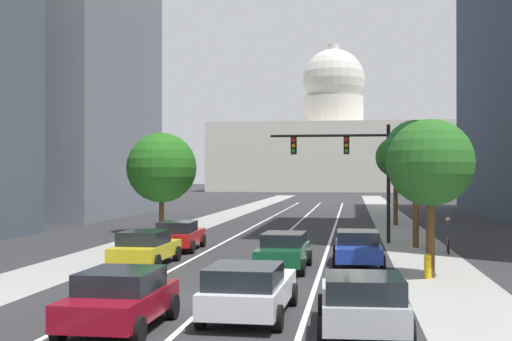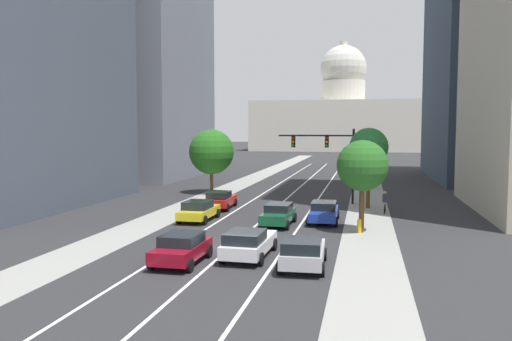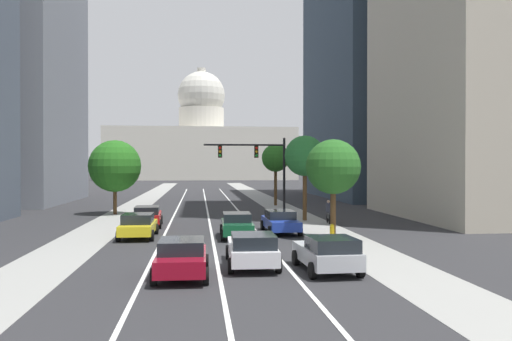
# 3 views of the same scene
# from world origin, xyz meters

# --- Properties ---
(ground_plane) EXTENTS (400.00, 400.00, 0.00)m
(ground_plane) POSITION_xyz_m (0.00, 40.00, 0.00)
(ground_plane) COLOR #2B2B2D
(sidewalk_left) EXTENTS (3.21, 130.00, 0.01)m
(sidewalk_left) POSITION_xyz_m (-7.37, 35.00, 0.01)
(sidewalk_left) COLOR gray
(sidewalk_left) RESTS_ON ground
(sidewalk_right) EXTENTS (3.21, 130.00, 0.01)m
(sidewalk_right) POSITION_xyz_m (7.37, 35.00, 0.01)
(sidewalk_right) COLOR gray
(sidewalk_right) RESTS_ON ground
(lane_stripe_left) EXTENTS (0.16, 90.00, 0.01)m
(lane_stripe_left) POSITION_xyz_m (-2.88, 25.00, 0.01)
(lane_stripe_left) COLOR white
(lane_stripe_left) RESTS_ON ground
(lane_stripe_center) EXTENTS (0.16, 90.00, 0.01)m
(lane_stripe_center) POSITION_xyz_m (0.00, 25.00, 0.01)
(lane_stripe_center) COLOR white
(lane_stripe_center) RESTS_ON ground
(lane_stripe_right) EXTENTS (0.16, 90.00, 0.01)m
(lane_stripe_right) POSITION_xyz_m (2.88, 25.00, 0.01)
(lane_stripe_right) COLOR white
(lane_stripe_right) RESTS_ON ground
(office_tower_far_left) EXTENTS (19.34, 21.21, 30.88)m
(office_tower_far_left) POSITION_xyz_m (-25.00, 38.83, 15.47)
(office_tower_far_left) COLOR gray
(office_tower_far_left) RESTS_ON ground
(office_tower_far_right) EXTENTS (15.14, 27.66, 34.42)m
(office_tower_far_right) POSITION_xyz_m (22.96, 44.47, 17.25)
(office_tower_far_right) COLOR #334251
(office_tower_far_right) RESTS_ON ground
(capitol_building) EXTENTS (54.42, 24.14, 33.24)m
(capitol_building) POSITION_xyz_m (0.00, 134.10, 10.10)
(capitol_building) COLOR beige
(capitol_building) RESTS_ON ground
(car_crimson) EXTENTS (2.10, 4.04, 1.44)m
(car_crimson) POSITION_xyz_m (-1.44, -3.53, 0.76)
(car_crimson) COLOR maroon
(car_crimson) RESTS_ON ground
(car_yellow) EXTENTS (2.08, 4.45, 1.44)m
(car_yellow) POSITION_xyz_m (-4.32, 7.60, 0.75)
(car_yellow) COLOR yellow
(car_yellow) RESTS_ON ground
(car_red) EXTENTS (2.10, 4.40, 1.46)m
(car_red) POSITION_xyz_m (-4.31, 13.11, 0.77)
(car_red) COLOR red
(car_red) RESTS_ON ground
(car_white) EXTENTS (2.21, 4.78, 1.46)m
(car_white) POSITION_xyz_m (1.44, -1.78, 0.76)
(car_white) COLOR silver
(car_white) RESTS_ON ground
(car_silver) EXTENTS (2.24, 4.16, 1.47)m
(car_silver) POSITION_xyz_m (4.33, -3.18, 0.77)
(car_silver) COLOR #B2B5BA
(car_silver) RESTS_ON ground
(car_green) EXTENTS (2.04, 4.32, 1.45)m
(car_green) POSITION_xyz_m (1.44, 7.12, 0.76)
(car_green) COLOR #14512D
(car_green) RESTS_ON ground
(car_blue) EXTENTS (2.11, 4.79, 1.41)m
(car_blue) POSITION_xyz_m (4.32, 8.96, 0.74)
(car_blue) COLOR #1E389E
(car_blue) RESTS_ON ground
(traffic_signal_mast) EXTENTS (6.57, 0.39, 6.47)m
(traffic_signal_mast) POSITION_xyz_m (4.04, 18.13, 4.55)
(traffic_signal_mast) COLOR black
(traffic_signal_mast) RESTS_ON ground
(fire_hydrant) EXTENTS (0.26, 0.35, 0.91)m
(fire_hydrant) POSITION_xyz_m (6.78, 5.60, 0.46)
(fire_hydrant) COLOR yellow
(fire_hydrant) RESTS_ON ground
(cyclist) EXTENTS (0.38, 1.70, 1.72)m
(cyclist) POSITION_xyz_m (8.60, 13.68, 0.85)
(cyclist) COLOR black
(cyclist) RESTS_ON ground
(street_tree_near_left) EXTENTS (4.49, 4.49, 6.43)m
(street_tree_near_left) POSITION_xyz_m (-8.00, 22.68, 4.18)
(street_tree_near_left) COLOR #51381E
(street_tree_near_left) RESTS_ON ground
(street_tree_near_right) EXTENTS (3.17, 3.17, 5.76)m
(street_tree_near_right) POSITION_xyz_m (6.90, 5.85, 4.15)
(street_tree_near_right) COLOR #51381E
(street_tree_near_right) RESTS_ON ground
(street_tree_far_right) EXTENTS (3.13, 3.13, 6.55)m
(street_tree_far_right) POSITION_xyz_m (7.33, 16.07, 4.95)
(street_tree_far_right) COLOR #51381E
(street_tree_far_right) RESTS_ON ground
(street_tree_mid_right) EXTENTS (2.93, 2.93, 6.49)m
(street_tree_mid_right) POSITION_xyz_m (7.27, 31.12, 4.98)
(street_tree_mid_right) COLOR #51381E
(street_tree_mid_right) RESTS_ON ground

